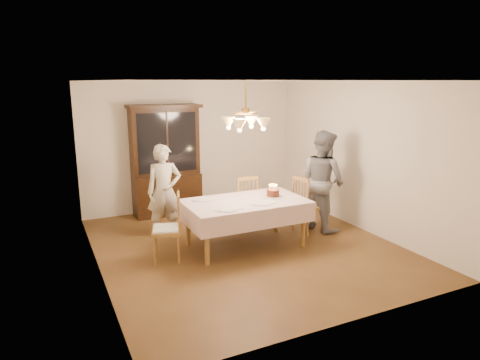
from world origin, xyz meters
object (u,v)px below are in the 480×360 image
dining_table (245,205)px  birthday_cake (273,194)px  china_hutch (166,162)px  elderly_woman (164,191)px  chair_far_side (243,206)px

dining_table → birthday_cake: birthday_cake is taller
china_hutch → elderly_woman: china_hutch is taller
elderly_woman → birthday_cake: bearing=-24.8°
elderly_woman → birthday_cake: elderly_woman is taller
birthday_cake → dining_table: bearing=-179.8°
china_hutch → chair_far_side: china_hutch is taller
elderly_woman → dining_table: bearing=-35.8°
chair_far_side → birthday_cake: size_ratio=3.33×
dining_table → china_hutch: 2.37m
elderly_woman → birthday_cake: 1.82m
dining_table → chair_far_side: chair_far_side is taller
dining_table → chair_far_side: 0.83m
china_hutch → chair_far_side: (0.94, -1.52, -0.60)m
china_hutch → chair_far_side: 1.89m
chair_far_side → china_hutch: bearing=121.8°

